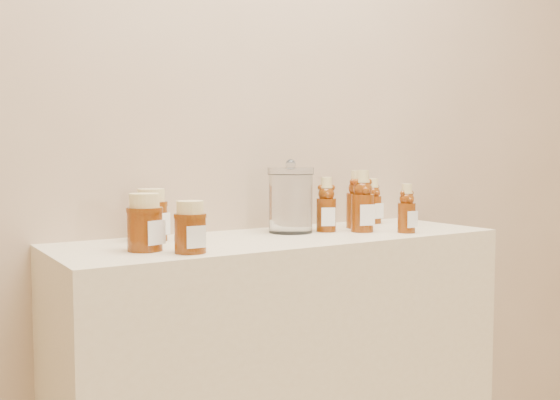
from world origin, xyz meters
TOP-DOWN VIEW (x-y plane):
  - wall_back at (0.00, 1.75)m, footprint 3.50×0.02m
  - bear_bottle_back_left at (0.16, 1.58)m, footprint 0.08×0.08m
  - bear_bottle_back_mid at (0.29, 1.60)m, footprint 0.08×0.08m
  - bear_bottle_back_right at (0.41, 1.67)m, footprint 0.06×0.06m
  - bear_bottle_front_left at (0.24, 1.52)m, footprint 0.08×0.08m
  - bear_bottle_front_right at (0.33, 1.44)m, footprint 0.06×0.06m
  - honey_jar_left at (-0.40, 1.51)m, footprint 0.11×0.11m
  - honey_jar_back at (-0.33, 1.66)m, footprint 0.11×0.11m
  - honey_jar_front at (-0.33, 1.43)m, footprint 0.08×0.08m
  - glass_canister at (0.06, 1.61)m, footprint 0.17×0.17m

SIDE VIEW (x-z plane):
  - honey_jar_front at x=-0.33m, z-range 0.90..1.01m
  - honey_jar_left at x=-0.40m, z-range 0.90..1.03m
  - honey_jar_back at x=-0.33m, z-range 0.90..1.03m
  - bear_bottle_front_right at x=0.33m, z-range 0.90..1.05m
  - bear_bottle_back_right at x=0.41m, z-range 0.90..1.06m
  - bear_bottle_back_left at x=0.16m, z-range 0.90..1.07m
  - bear_bottle_back_mid at x=0.29m, z-range 0.90..1.09m
  - bear_bottle_front_left at x=0.24m, z-range 0.90..1.10m
  - glass_canister at x=0.06m, z-range 0.90..1.10m
  - wall_back at x=0.00m, z-range 0.00..2.70m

